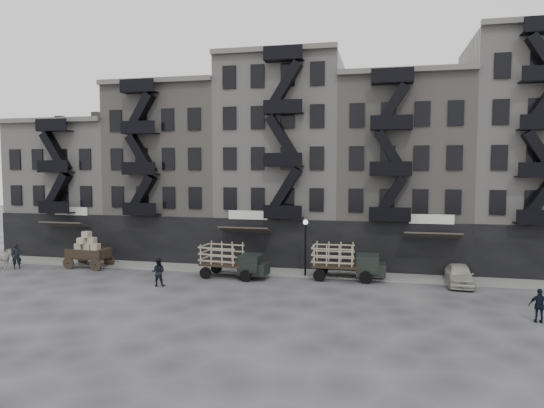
% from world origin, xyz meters
% --- Properties ---
extents(ground, '(140.00, 140.00, 0.00)m').
position_xyz_m(ground, '(0.00, 0.00, 0.00)').
color(ground, '#38383A').
rests_on(ground, ground).
extents(sidewalk, '(55.00, 2.50, 0.15)m').
position_xyz_m(sidewalk, '(0.00, 3.75, 0.07)').
color(sidewalk, slate).
rests_on(sidewalk, ground).
extents(building_west, '(10.00, 11.35, 13.20)m').
position_xyz_m(building_west, '(-20.00, 9.83, 6.00)').
color(building_west, '#9C978F').
rests_on(building_west, ground).
extents(building_midwest, '(10.00, 11.35, 16.20)m').
position_xyz_m(building_midwest, '(-10.00, 9.83, 7.50)').
color(building_midwest, slate).
rests_on(building_midwest, ground).
extents(building_center, '(10.00, 11.35, 18.20)m').
position_xyz_m(building_center, '(-0.00, 9.82, 8.50)').
color(building_center, '#9C978F').
rests_on(building_center, ground).
extents(building_mideast, '(10.00, 11.35, 16.20)m').
position_xyz_m(building_mideast, '(10.00, 9.83, 7.50)').
color(building_mideast, slate).
rests_on(building_mideast, ground).
extents(building_east, '(10.00, 11.35, 19.20)m').
position_xyz_m(building_east, '(20.00, 9.82, 9.00)').
color(building_east, '#9C978F').
rests_on(building_east, ground).
extents(lamp_post, '(0.36, 0.36, 4.28)m').
position_xyz_m(lamp_post, '(3.00, 2.60, 2.78)').
color(lamp_post, black).
rests_on(lamp_post, ground).
extents(wagon, '(3.54, 2.02, 2.93)m').
position_xyz_m(wagon, '(-14.68, 2.16, 1.67)').
color(wagon, black).
rests_on(wagon, ground).
extents(stake_truck_west, '(5.13, 2.45, 2.50)m').
position_xyz_m(stake_truck_west, '(-2.23, 1.41, 1.43)').
color(stake_truck_west, black).
rests_on(stake_truck_west, ground).
extents(stake_truck_east, '(5.24, 2.28, 2.60)m').
position_xyz_m(stake_truck_east, '(5.96, 2.60, 1.48)').
color(stake_truck_east, black).
rests_on(stake_truck_east, ground).
extents(car_east, '(1.89, 4.37, 1.47)m').
position_xyz_m(car_east, '(13.70, 2.60, 0.74)').
color(car_east, '#B4B1A2').
rests_on(car_east, ground).
extents(pedestrian_west, '(0.88, 0.84, 2.02)m').
position_xyz_m(pedestrian_west, '(-19.97, 0.57, 1.01)').
color(pedestrian_west, black).
rests_on(pedestrian_west, ground).
extents(pedestrian_mid, '(1.06, 0.90, 1.94)m').
position_xyz_m(pedestrian_mid, '(-6.42, -2.14, 0.97)').
color(pedestrian_mid, black).
rests_on(pedestrian_mid, ground).
extents(policeman, '(1.09, 0.52, 1.80)m').
position_xyz_m(policeman, '(16.53, -4.99, 0.90)').
color(policeman, black).
rests_on(policeman, ground).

